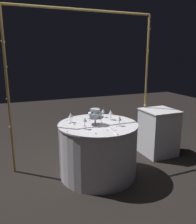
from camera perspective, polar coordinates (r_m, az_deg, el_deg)
ground_plane at (r=3.53m, az=0.00°, el=-14.78°), size 12.00×12.00×0.00m
decorative_arch at (r=3.61m, az=-3.30°, el=11.28°), size 2.29×0.06×2.33m
main_table at (r=3.37m, az=0.00°, el=-9.08°), size 1.11×1.11×0.76m
side_table at (r=4.17m, az=14.48°, el=-4.76°), size 0.55×0.55×0.79m
tiered_cake at (r=3.16m, az=-0.69°, el=-0.60°), size 0.22×0.22×0.22m
wine_glass_0 at (r=3.55m, az=1.27°, el=0.21°), size 0.06×0.06×0.13m
wine_glass_1 at (r=3.41m, az=3.14°, el=-0.12°), size 0.07×0.07×0.15m
wine_glass_2 at (r=3.29m, az=-6.65°, el=-0.79°), size 0.07×0.07×0.14m
wine_glass_3 at (r=3.13m, az=5.23°, el=-1.68°), size 0.06×0.06×0.14m
wine_glass_4 at (r=2.97m, az=-3.22°, el=-2.09°), size 0.06×0.06×0.15m
cake_knife at (r=2.92m, az=3.97°, el=-4.70°), size 0.06×0.30×0.01m
rose_petal_0 at (r=3.43m, az=5.54°, el=-1.97°), size 0.03×0.03×0.00m
rose_petal_1 at (r=3.63m, az=3.16°, el=-1.02°), size 0.04×0.04×0.00m
rose_petal_2 at (r=2.95m, az=-7.47°, el=-4.61°), size 0.03×0.03×0.00m
rose_petal_3 at (r=3.31m, az=0.80°, el=-2.48°), size 0.04×0.04×0.00m
rose_petal_4 at (r=3.10m, az=-2.97°, el=-3.59°), size 0.04×0.04×0.00m
rose_petal_5 at (r=3.55m, az=0.46°, el=-1.36°), size 0.04×0.03×0.00m
rose_petal_6 at (r=3.39m, az=-2.04°, el=-2.10°), size 0.03×0.03×0.00m
rose_petal_7 at (r=3.42m, az=0.62°, el=-1.92°), size 0.05×0.04×0.00m
rose_petal_8 at (r=3.20m, az=-5.79°, el=-3.09°), size 0.02×0.03×0.00m
rose_petal_9 at (r=3.44m, az=-7.45°, el=-1.98°), size 0.04×0.03×0.00m
rose_petal_10 at (r=3.52m, az=0.32°, el=-1.46°), size 0.03×0.03×0.00m
rose_petal_11 at (r=2.84m, az=-0.54°, el=-5.23°), size 0.03×0.04×0.00m
rose_petal_12 at (r=2.97m, az=4.36°, el=-4.44°), size 0.03×0.03×0.00m
rose_petal_13 at (r=3.11m, az=4.58°, el=-3.59°), size 0.04×0.04×0.00m
rose_petal_14 at (r=3.14m, az=-3.48°, el=-3.39°), size 0.03×0.03×0.00m
rose_petal_15 at (r=3.27m, az=-6.91°, el=-2.76°), size 0.04×0.03×0.00m
rose_petal_16 at (r=2.96m, az=2.25°, el=-4.43°), size 0.04×0.04×0.00m
rose_petal_17 at (r=3.06m, az=0.28°, el=-3.81°), size 0.03×0.03×0.00m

